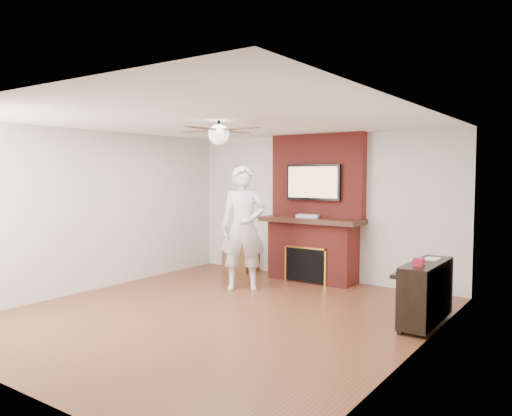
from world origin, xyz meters
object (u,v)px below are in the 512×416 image
Objects in this scene: fireplace at (314,222)px; side_table at (241,256)px; piano at (425,291)px; person at (243,228)px.

fireplace reaches higher than side_table.
piano reaches higher than side_table.
side_table is at bearing -177.45° from fireplace.
fireplace is 2.80m from piano.
person is 2.98m from piano.
person is at bearing 175.04° from piano.
side_table is 4.07m from piano.
side_table is (-0.90, 1.15, -0.69)m from person.
person is 1.62m from side_table.
fireplace reaches higher than piano.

